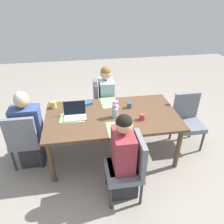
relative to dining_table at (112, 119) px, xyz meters
name	(u,v)px	position (x,y,z in m)	size (l,w,h in m)	color
ground_plane	(112,152)	(0.00, 0.00, -0.66)	(10.00, 10.00, 0.00)	gray
dining_table	(112,119)	(0.00, 0.00, 0.00)	(1.96, 1.08, 0.73)	brown
chair_head_right_left_near	(24,138)	(1.29, 0.05, -0.16)	(0.44, 0.44, 0.90)	slate
person_head_right_left_near	(29,133)	(1.23, -0.02, -0.13)	(0.40, 0.36, 1.19)	#2D2D33
chair_far_left_mid	(130,165)	(-0.09, 0.82, -0.16)	(0.44, 0.44, 0.90)	slate
person_far_left_mid	(123,161)	(-0.01, 0.76, -0.13)	(0.36, 0.40, 1.19)	#2D2D33
chair_near_left_far	(102,101)	(0.05, -0.87, -0.16)	(0.44, 0.44, 0.90)	slate
person_near_left_far	(106,101)	(-0.02, -0.81, -0.13)	(0.36, 0.40, 1.19)	#2D2D33
chair_head_left_right_near	(187,118)	(-1.27, -0.08, -0.16)	(0.44, 0.44, 0.90)	slate
flower_vase	(115,109)	(-0.04, 0.06, 0.21)	(0.10, 0.11, 0.26)	#8EA8B7
placemat_head_right_left_near	(73,118)	(0.58, -0.01, 0.07)	(0.36, 0.26, 0.00)	#7FAD70
placemat_far_left_mid	(117,129)	(-0.01, 0.37, 0.07)	(0.36, 0.26, 0.00)	#7FAD70
placemat_near_left_far	(109,103)	(-0.01, -0.38, 0.07)	(0.36, 0.26, 0.00)	#7FAD70
laptop_head_right_left_near	(75,114)	(0.54, -0.03, 0.11)	(0.32, 0.22, 0.21)	silver
coffee_mug_near_left	(129,105)	(-0.30, -0.17, 0.11)	(0.08, 0.08, 0.08)	#33477A
coffee_mug_near_right	(54,105)	(0.86, -0.35, 0.12)	(0.09, 0.09, 0.11)	#DBC64C
coffee_mug_centre_left	(142,117)	(-0.41, 0.19, 0.11)	(0.08, 0.08, 0.09)	#AD3D38
book_red_cover	(85,103)	(0.37, -0.39, 0.09)	(0.20, 0.14, 0.04)	#335693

